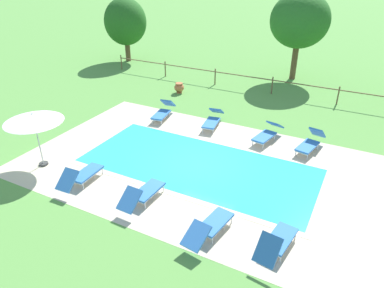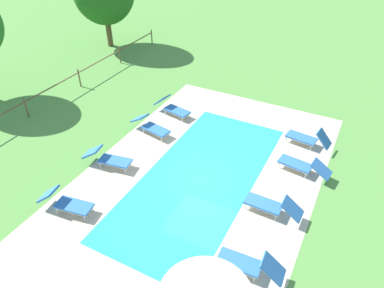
# 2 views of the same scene
# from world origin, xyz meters

# --- Properties ---
(ground_plane) EXTENTS (160.00, 160.00, 0.00)m
(ground_plane) POSITION_xyz_m (0.00, 0.00, 0.00)
(ground_plane) COLOR #599342
(pool_deck_paving) EXTENTS (13.91, 8.64, 0.01)m
(pool_deck_paving) POSITION_xyz_m (0.00, 0.00, 0.00)
(pool_deck_paving) COLOR beige
(pool_deck_paving) RESTS_ON ground
(swimming_pool_water) EXTENTS (9.32, 4.05, 0.01)m
(swimming_pool_water) POSITION_xyz_m (0.00, 0.00, 0.01)
(swimming_pool_water) COLOR #2DB7C6
(swimming_pool_water) RESTS_ON ground
(pool_coping_rim) EXTENTS (9.80, 4.53, 0.01)m
(pool_coping_rim) POSITION_xyz_m (0.00, 0.00, 0.01)
(pool_coping_rim) COLOR beige
(pool_coping_rim) RESTS_ON ground
(sun_lounger_north_near_steps) EXTENTS (0.97, 2.12, 0.77)m
(sun_lounger_north_near_steps) POSITION_xyz_m (1.79, 3.40, 0.36)
(sun_lounger_north_near_steps) COLOR #3370BC
(sun_lounger_north_near_steps) RESTS_ON ground
(sun_lounger_north_mid) EXTENTS (0.92, 2.10, 0.79)m
(sun_lounger_north_mid) POSITION_xyz_m (-1.03, 3.63, 0.36)
(sun_lounger_north_mid) COLOR #3370BC
(sun_lounger_north_mid) RESTS_ON ground
(sun_lounger_north_far) EXTENTS (0.90, 2.05, 0.86)m
(sun_lounger_north_far) POSITION_xyz_m (-3.71, 3.36, 0.37)
(sun_lounger_north_far) COLOR #3370BC
(sun_lounger_north_far) RESTS_ON ground
(sun_lounger_north_end) EXTENTS (0.85, 1.96, 0.95)m
(sun_lounger_north_end) POSITION_xyz_m (4.08, -3.20, 0.39)
(sun_lounger_north_end) COLOR #3370BC
(sun_lounger_north_end) RESTS_ON ground
(sun_lounger_south_near_corner) EXTENTS (0.69, 2.00, 0.87)m
(sun_lounger_south_near_corner) POSITION_xyz_m (-3.17, -3.14, 0.38)
(sun_lounger_south_near_corner) COLOR #3370BC
(sun_lounger_south_near_corner) RESTS_ON ground
(sun_lounger_south_mid) EXTENTS (0.88, 2.12, 0.75)m
(sun_lounger_south_mid) POSITION_xyz_m (2.13, -3.45, 0.36)
(sun_lounger_south_mid) COLOR #3370BC
(sun_lounger_south_mid) RESTS_ON ground
(sun_lounger_south_far) EXTENTS (0.97, 2.04, 0.89)m
(sun_lounger_south_far) POSITION_xyz_m (3.69, 3.36, 0.38)
(sun_lounger_south_far) COLOR #3370BC
(sun_lounger_south_far) RESTS_ON ground
(sun_lounger_south_end) EXTENTS (0.66, 2.02, 0.83)m
(sun_lounger_south_end) POSITION_xyz_m (-0.56, -3.01, 0.37)
(sun_lounger_south_end) COLOR #3370BC
(sun_lounger_south_end) RESTS_ON ground
(perimeter_fence) EXTENTS (22.71, 0.08, 1.05)m
(perimeter_fence) POSITION_xyz_m (0.17, 9.54, 0.70)
(perimeter_fence) COLOR brown
(perimeter_fence) RESTS_ON ground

